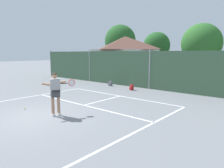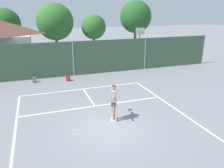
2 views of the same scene
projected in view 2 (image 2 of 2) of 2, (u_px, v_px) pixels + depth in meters
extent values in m
plane|color=slate|center=(109.00, 127.00, 10.28)|extent=(120.00, 120.00, 0.00)
cube|color=white|center=(83.00, 89.00, 15.20)|extent=(8.20, 0.10, 0.01)
cube|color=white|center=(14.00, 144.00, 8.99)|extent=(0.10, 11.00, 0.01)
cube|color=white|center=(183.00, 114.00, 11.57)|extent=(0.10, 11.00, 0.01)
cube|color=white|center=(95.00, 106.00, 12.49)|extent=(8.20, 0.10, 0.01)
cube|color=white|center=(89.00, 97.00, 13.82)|extent=(0.10, 2.97, 0.01)
cube|color=#38563D|center=(73.00, 59.00, 17.88)|extent=(26.00, 0.05, 2.82)
cylinder|color=#99999E|center=(73.00, 58.00, 17.85)|extent=(0.09, 0.09, 2.97)
cylinder|color=#99999E|center=(145.00, 53.00, 19.90)|extent=(0.09, 0.09, 2.97)
cylinder|color=#99999E|center=(203.00, 49.00, 21.95)|extent=(0.09, 0.09, 2.97)
cylinder|color=yellow|center=(139.00, 49.00, 21.77)|extent=(0.12, 0.12, 3.05)
cube|color=white|center=(140.00, 31.00, 21.13)|extent=(0.90, 0.06, 0.60)
torus|color=#D85919|center=(141.00, 34.00, 20.96)|extent=(0.48, 0.48, 0.02)
cylinder|color=brown|center=(8.00, 46.00, 26.52)|extent=(0.36, 0.36, 2.11)
ellipsoid|color=#235623|center=(5.00, 24.00, 25.69)|extent=(3.57, 3.22, 3.57)
cylinder|color=brown|center=(57.00, 45.00, 28.37)|extent=(0.36, 0.36, 1.83)
ellipsoid|color=#2D6628|center=(55.00, 22.00, 27.46)|extent=(4.55, 4.09, 4.55)
cylinder|color=brown|center=(94.00, 44.00, 29.95)|extent=(0.36, 0.36, 1.66)
ellipsoid|color=#2D6628|center=(94.00, 27.00, 29.25)|extent=(3.24, 2.92, 3.24)
cylinder|color=brown|center=(135.00, 39.00, 31.76)|extent=(0.36, 0.36, 2.37)
ellipsoid|color=#235623|center=(136.00, 17.00, 30.78)|extent=(4.43, 3.99, 4.43)
cube|color=silver|center=(114.00, 121.00, 10.75)|extent=(0.29, 0.21, 0.10)
cube|color=silver|center=(114.00, 118.00, 10.98)|extent=(0.29, 0.21, 0.10)
cylinder|color=#A37556|center=(114.00, 112.00, 10.60)|extent=(0.13, 0.13, 0.82)
cylinder|color=#A37556|center=(114.00, 110.00, 10.83)|extent=(0.13, 0.13, 0.82)
cube|color=#38383D|center=(114.00, 102.00, 10.57)|extent=(0.36, 0.42, 0.32)
cube|color=gray|center=(114.00, 96.00, 10.46)|extent=(0.38, 0.46, 0.56)
sphere|color=#A37556|center=(114.00, 87.00, 10.33)|extent=(0.22, 0.22, 0.22)
sphere|color=black|center=(114.00, 87.00, 10.32)|extent=(0.21, 0.21, 0.21)
cylinder|color=#A37556|center=(113.00, 92.00, 10.62)|extent=(0.30, 0.55, 0.17)
cylinder|color=#A37556|center=(113.00, 97.00, 10.18)|extent=(0.28, 0.50, 0.22)
cylinder|color=black|center=(113.00, 92.00, 10.82)|extent=(0.15, 0.29, 0.04)
torus|color=red|center=(113.00, 89.00, 11.16)|extent=(0.14, 0.29, 0.30)
cylinder|color=silver|center=(113.00, 89.00, 11.16)|extent=(0.11, 0.24, 0.26)
sphere|color=#CCE033|center=(76.00, 131.00, 9.87)|extent=(0.07, 0.07, 0.07)
cube|color=slate|center=(34.00, 80.00, 16.52)|extent=(0.29, 0.19, 0.40)
cube|color=slate|center=(34.00, 81.00, 16.44)|extent=(0.23, 0.07, 0.18)
torus|color=black|center=(34.00, 77.00, 16.45)|extent=(0.09, 0.02, 0.09)
cube|color=maroon|center=(68.00, 78.00, 16.90)|extent=(0.33, 0.29, 0.40)
cube|color=maroon|center=(68.00, 80.00, 16.82)|extent=(0.23, 0.15, 0.18)
torus|color=black|center=(68.00, 76.00, 16.83)|extent=(0.08, 0.05, 0.09)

